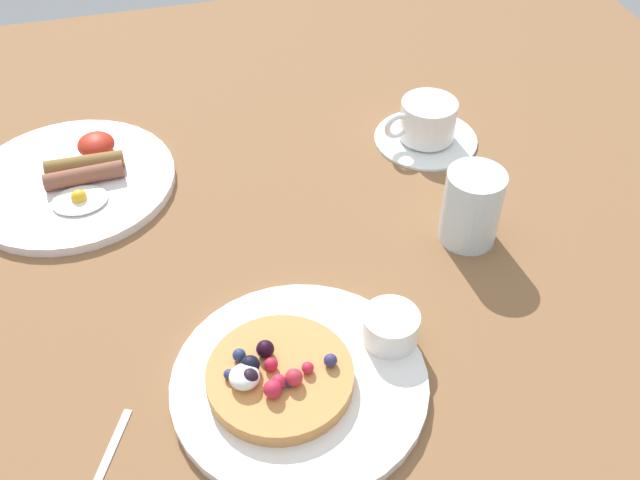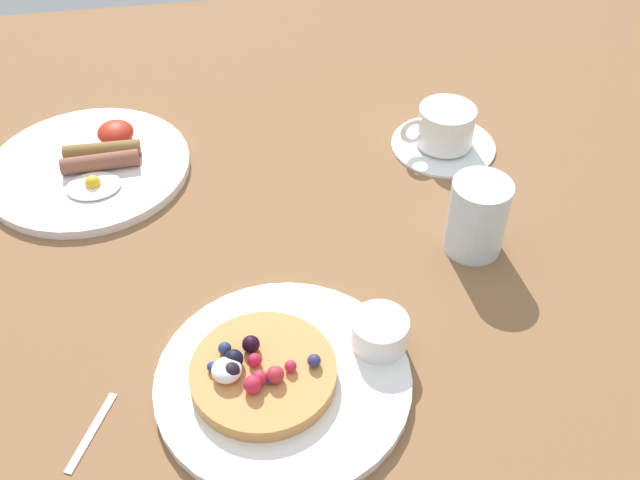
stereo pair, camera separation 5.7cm
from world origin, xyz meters
TOP-DOWN VIEW (x-y plane):
  - ground_plane at (0.00, 0.00)cm, footprint 150.95×141.82cm
  - pancake_plate at (-2.33, -17.04)cm, footprint 25.70×25.70cm
  - pancake_with_berries at (-4.48, -16.93)cm, footprint 14.55×14.55cm
  - syrup_ramekin at (8.02, -14.32)cm, footprint 5.95×5.95cm
  - breakfast_plate at (-23.75, 21.63)cm, footprint 27.00×27.00cm
  - fried_breakfast at (-21.30, 22.32)cm, footprint 10.23×15.53cm
  - coffee_saucer at (25.03, 19.21)cm, footprint 14.58×14.58cm
  - coffee_cup at (24.87, 19.18)cm, footprint 10.70×7.79cm
  - water_glass at (22.61, -0.90)cm, footprint 6.97×6.97cm

SIDE VIEW (x-z plane):
  - ground_plane at x=0.00cm, z-range -3.00..0.00cm
  - coffee_saucer at x=25.03cm, z-range 0.00..0.77cm
  - breakfast_plate at x=-23.75cm, z-range 0.00..1.26cm
  - pancake_plate at x=-2.33cm, z-range 0.00..1.27cm
  - fried_breakfast at x=-21.30cm, z-range 0.88..3.82cm
  - pancake_with_berries at x=-4.48cm, z-range 0.56..4.16cm
  - syrup_ramekin at x=8.02cm, z-range 1.32..4.70cm
  - coffee_cup at x=24.87cm, z-range 0.87..6.35cm
  - water_glass at x=22.61cm, z-range 0.00..9.56cm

